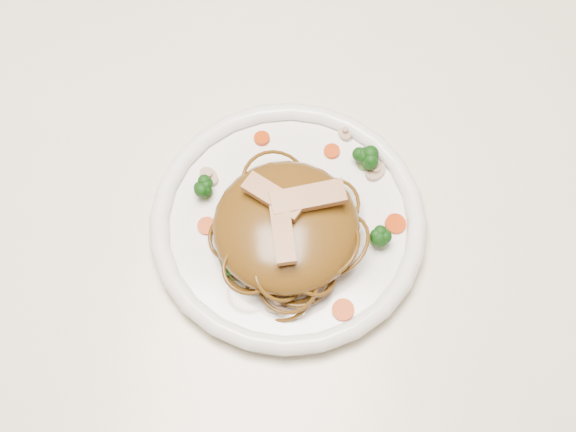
{
  "coord_description": "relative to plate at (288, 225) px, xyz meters",
  "views": [
    {
      "loc": [
        0.09,
        -0.41,
        1.49
      ],
      "look_at": [
        0.08,
        -0.07,
        0.78
      ],
      "focal_mm": 48.47,
      "sensor_mm": 36.0,
      "label": 1
    }
  ],
  "objects": [
    {
      "name": "carrot_0",
      "position": [
        0.04,
        0.08,
        0.01
      ],
      "size": [
        0.02,
        0.02,
        0.0
      ],
      "primitive_type": "cylinder",
      "rotation": [
        0.0,
        0.0,
        0.21
      ],
      "color": "#BA2D06",
      "rests_on": "plate"
    },
    {
      "name": "mushroom_0",
      "position": [
        -0.01,
        -0.09,
        0.01
      ],
      "size": [
        0.03,
        0.03,
        0.01
      ],
      "primitive_type": "cylinder",
      "rotation": [
        0.0,
        0.0,
        0.29
      ],
      "color": "beige",
      "rests_on": "plate"
    },
    {
      "name": "plate",
      "position": [
        0.0,
        0.0,
        0.0
      ],
      "size": [
        0.3,
        0.3,
        0.02
      ],
      "primitive_type": "cylinder",
      "rotation": [
        0.0,
        0.0,
        -0.08
      ],
      "color": "white",
      "rests_on": "table"
    },
    {
      "name": "chicken_c",
      "position": [
        -0.0,
        -0.04,
        0.07
      ],
      "size": [
        0.03,
        0.06,
        0.01
      ],
      "primitive_type": "cube",
      "rotation": [
        0.0,
        0.0,
        4.86
      ],
      "color": "tan",
      "rests_on": "noodle_mound"
    },
    {
      "name": "carrot_3",
      "position": [
        -0.03,
        0.1,
        0.01
      ],
      "size": [
        0.02,
        0.02,
        0.0
      ],
      "primitive_type": "cylinder",
      "rotation": [
        0.0,
        0.0,
        -0.25
      ],
      "color": "#BA2D06",
      "rests_on": "plate"
    },
    {
      "name": "carrot_1",
      "position": [
        -0.08,
        -0.01,
        0.01
      ],
      "size": [
        0.02,
        0.02,
        0.0
      ],
      "primitive_type": "cylinder",
      "rotation": [
        0.0,
        0.0,
        0.37
      ],
      "color": "#BA2D06",
      "rests_on": "plate"
    },
    {
      "name": "broccoli_0",
      "position": [
        0.08,
        0.07,
        0.02
      ],
      "size": [
        0.04,
        0.04,
        0.03
      ],
      "primitive_type": null,
      "rotation": [
        0.0,
        0.0,
        -0.41
      ],
      "color": "#10410D",
      "rests_on": "plate"
    },
    {
      "name": "table",
      "position": [
        -0.08,
        0.07,
        -0.11
      ],
      "size": [
        1.2,
        0.8,
        0.75
      ],
      "color": "white",
      "rests_on": "ground"
    },
    {
      "name": "mushroom_3",
      "position": [
        0.06,
        0.11,
        0.01
      ],
      "size": [
        0.03,
        0.03,
        0.01
      ],
      "primitive_type": "cylinder",
      "rotation": [
        0.0,
        0.0,
        1.89
      ],
      "color": "beige",
      "rests_on": "plate"
    },
    {
      "name": "carrot_4",
      "position": [
        0.06,
        -0.09,
        0.01
      ],
      "size": [
        0.03,
        0.03,
        0.0
      ],
      "primitive_type": "cylinder",
      "rotation": [
        0.0,
        0.0,
        -0.26
      ],
      "color": "#BA2D06",
      "rests_on": "plate"
    },
    {
      "name": "carrot_2",
      "position": [
        0.11,
        -0.0,
        0.01
      ],
      "size": [
        0.02,
        0.02,
        0.0
      ],
      "primitive_type": "cylinder",
      "rotation": [
        0.0,
        0.0,
        0.05
      ],
      "color": "#BA2D06",
      "rests_on": "plate"
    },
    {
      "name": "broccoli_1",
      "position": [
        -0.09,
        0.03,
        0.02
      ],
      "size": [
        0.03,
        0.03,
        0.03
      ],
      "primitive_type": null,
      "rotation": [
        0.0,
        0.0,
        -0.08
      ],
      "color": "#10410D",
      "rests_on": "plate"
    },
    {
      "name": "ground",
      "position": [
        -0.08,
        0.07,
        -0.76
      ],
      "size": [
        4.0,
        4.0,
        0.0
      ],
      "primitive_type": "plane",
      "color": "brown",
      "rests_on": "ground"
    },
    {
      "name": "mushroom_1",
      "position": [
        0.09,
        0.06,
        0.01
      ],
      "size": [
        0.04,
        0.04,
        0.01
      ],
      "primitive_type": "cylinder",
      "rotation": [
        0.0,
        0.0,
        0.86
      ],
      "color": "beige",
      "rests_on": "plate"
    },
    {
      "name": "chicken_b",
      "position": [
        -0.01,
        -0.0,
        0.07
      ],
      "size": [
        0.06,
        0.05,
        0.01
      ],
      "primitive_type": "cube",
      "rotation": [
        0.0,
        0.0,
        2.57
      ],
      "color": "tan",
      "rests_on": "noodle_mound"
    },
    {
      "name": "broccoli_3",
      "position": [
        0.09,
        -0.02,
        0.02
      ],
      "size": [
        0.03,
        0.03,
        0.03
      ],
      "primitive_type": null,
      "rotation": [
        0.0,
        0.0,
        0.23
      ],
      "color": "#10410D",
      "rests_on": "plate"
    },
    {
      "name": "chicken_a",
      "position": [
        0.02,
        -0.0,
        0.07
      ],
      "size": [
        0.08,
        0.04,
        0.01
      ],
      "primitive_type": "cube",
      "rotation": [
        0.0,
        0.0,
        0.25
      ],
      "color": "tan",
      "rests_on": "noodle_mound"
    },
    {
      "name": "broccoli_2",
      "position": [
        -0.05,
        -0.06,
        0.02
      ],
      "size": [
        0.03,
        0.03,
        0.03
      ],
      "primitive_type": null,
      "rotation": [
        0.0,
        0.0,
        0.33
      ],
      "color": "#10410D",
      "rests_on": "plate"
    },
    {
      "name": "noodle_mound",
      "position": [
        -0.0,
        -0.02,
        0.03
      ],
      "size": [
        0.17,
        0.17,
        0.05
      ],
      "primitive_type": "ellipsoid",
      "rotation": [
        0.0,
        0.0,
        0.14
      ],
      "color": "brown",
      "rests_on": "plate"
    },
    {
      "name": "mushroom_2",
      "position": [
        -0.08,
        0.05,
        0.01
      ],
      "size": [
        0.03,
        0.03,
        0.01
      ],
      "primitive_type": "cylinder",
      "rotation": [
        0.0,
        0.0,
        -0.87
      ],
      "color": "beige",
      "rests_on": "plate"
    }
  ]
}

